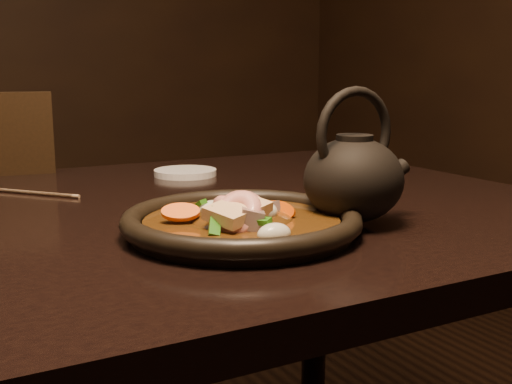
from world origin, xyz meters
TOP-DOWN VIEW (x-y plane):
  - table at (0.00, 0.00)m, footprint 1.60×0.90m
  - plate at (0.23, -0.19)m, footprint 0.29×0.29m
  - stirfry at (0.23, -0.20)m, footprint 0.17×0.21m
  - saucer_right at (0.34, 0.25)m, footprint 0.12×0.12m
  - chopsticks at (0.04, 0.21)m, footprint 0.14×0.17m
  - teapot at (0.38, -0.22)m, footprint 0.16×0.13m

SIDE VIEW (x-z plane):
  - table at x=0.00m, z-range 0.30..1.05m
  - chopsticks at x=0.04m, z-range 0.75..0.76m
  - saucer_right at x=0.34m, z-range 0.75..0.76m
  - plate at x=0.23m, z-range 0.75..0.78m
  - stirfry at x=0.23m, z-range 0.74..0.80m
  - teapot at x=0.38m, z-range 0.73..0.90m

